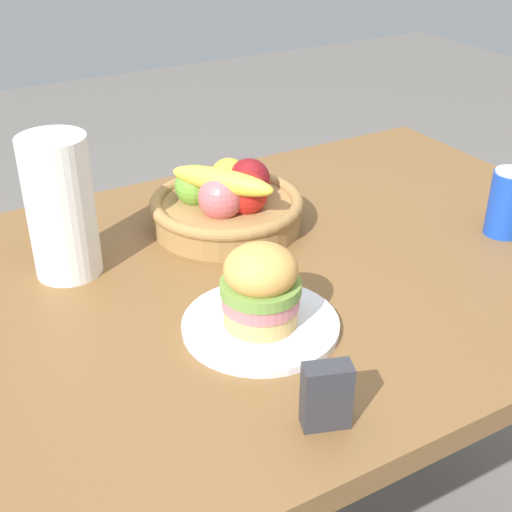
# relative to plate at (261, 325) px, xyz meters

# --- Properties ---
(dining_table) EXTENTS (1.40, 0.90, 0.75)m
(dining_table) POSITION_rel_plate_xyz_m (0.08, 0.14, -0.11)
(dining_table) COLOR brown
(dining_table) RESTS_ON ground_plane
(plate) EXTENTS (0.24, 0.24, 0.01)m
(plate) POSITION_rel_plate_xyz_m (0.00, 0.00, 0.00)
(plate) COLOR white
(plate) RESTS_ON dining_table
(sandwich) EXTENTS (0.12, 0.12, 0.13)m
(sandwich) POSITION_rel_plate_xyz_m (0.00, 0.00, 0.07)
(sandwich) COLOR #DBAD60
(sandwich) RESTS_ON plate
(soda_can) EXTENTS (0.07, 0.07, 0.13)m
(soda_can) POSITION_rel_plate_xyz_m (0.54, 0.04, 0.06)
(soda_can) COLOR blue
(soda_can) RESTS_ON dining_table
(fruit_basket) EXTENTS (0.29, 0.29, 0.14)m
(fruit_basket) POSITION_rel_plate_xyz_m (0.11, 0.32, 0.04)
(fruit_basket) COLOR #9E7542
(fruit_basket) RESTS_ON dining_table
(paper_towel_roll) EXTENTS (0.11, 0.11, 0.24)m
(paper_towel_roll) POSITION_rel_plate_xyz_m (-0.20, 0.31, 0.11)
(paper_towel_roll) COLOR white
(paper_towel_roll) RESTS_ON dining_table
(napkin_holder) EXTENTS (0.07, 0.05, 0.09)m
(napkin_holder) POSITION_rel_plate_xyz_m (-0.03, -0.22, 0.04)
(napkin_holder) COLOR #333338
(napkin_holder) RESTS_ON dining_table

